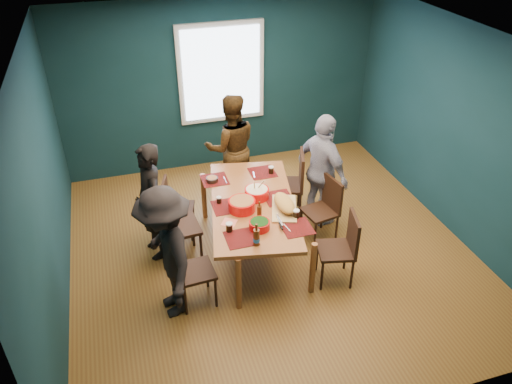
{
  "coord_description": "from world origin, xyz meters",
  "views": [
    {
      "loc": [
        -1.65,
        -4.8,
        4.15
      ],
      "look_at": [
        -0.18,
        0.04,
        0.9
      ],
      "focal_mm": 35.0,
      "sensor_mm": 36.0,
      "label": 1
    }
  ],
  "objects_px": {
    "chair_right_mid": "(326,205)",
    "cutting_board": "(284,204)",
    "chair_left_mid": "(172,222)",
    "chair_right_far": "(293,180)",
    "bowl_herbs": "(259,225)",
    "chair_left_far": "(173,204)",
    "person_right": "(322,171)",
    "chair_left_near": "(187,267)",
    "chair_right_near": "(344,244)",
    "person_far_left": "(151,202)",
    "person_near_left": "(167,254)",
    "person_back": "(231,147)",
    "dining_table": "(253,207)",
    "bowl_dumpling": "(257,193)",
    "bowl_salad": "(242,205)"
  },
  "relations": [
    {
      "from": "person_back",
      "to": "bowl_salad",
      "type": "height_order",
      "value": "person_back"
    },
    {
      "from": "chair_right_mid",
      "to": "bowl_herbs",
      "type": "xyz_separation_m",
      "value": [
        -1.08,
        -0.56,
        0.3
      ]
    },
    {
      "from": "person_near_left",
      "to": "chair_left_mid",
      "type": "bearing_deg",
      "value": 161.45
    },
    {
      "from": "person_back",
      "to": "person_near_left",
      "type": "height_order",
      "value": "person_back"
    },
    {
      "from": "chair_right_mid",
      "to": "person_back",
      "type": "relative_size",
      "value": 0.54
    },
    {
      "from": "chair_left_mid",
      "to": "chair_right_mid",
      "type": "relative_size",
      "value": 1.15
    },
    {
      "from": "chair_right_near",
      "to": "bowl_herbs",
      "type": "bearing_deg",
      "value": 176.8
    },
    {
      "from": "chair_left_far",
      "to": "person_right",
      "type": "height_order",
      "value": "person_right"
    },
    {
      "from": "chair_right_far",
      "to": "bowl_herbs",
      "type": "bearing_deg",
      "value": -107.61
    },
    {
      "from": "chair_left_mid",
      "to": "person_back",
      "type": "height_order",
      "value": "person_back"
    },
    {
      "from": "dining_table",
      "to": "chair_right_far",
      "type": "height_order",
      "value": "chair_right_far"
    },
    {
      "from": "chair_left_mid",
      "to": "chair_right_far",
      "type": "relative_size",
      "value": 1.03
    },
    {
      "from": "chair_left_far",
      "to": "chair_right_mid",
      "type": "distance_m",
      "value": 2.0
    },
    {
      "from": "bowl_herbs",
      "to": "person_near_left",
      "type": "bearing_deg",
      "value": -170.66
    },
    {
      "from": "chair_left_far",
      "to": "person_far_left",
      "type": "bearing_deg",
      "value": -116.21
    },
    {
      "from": "chair_right_far",
      "to": "bowl_dumpling",
      "type": "xyz_separation_m",
      "value": [
        -0.7,
        -0.56,
        0.26
      ]
    },
    {
      "from": "chair_left_near",
      "to": "chair_right_mid",
      "type": "height_order",
      "value": "chair_left_near"
    },
    {
      "from": "chair_right_mid",
      "to": "bowl_herbs",
      "type": "height_order",
      "value": "chair_right_mid"
    },
    {
      "from": "chair_right_mid",
      "to": "dining_table",
      "type": "bearing_deg",
      "value": 170.09
    },
    {
      "from": "chair_right_mid",
      "to": "bowl_herbs",
      "type": "relative_size",
      "value": 3.69
    },
    {
      "from": "chair_left_far",
      "to": "chair_left_near",
      "type": "relative_size",
      "value": 0.93
    },
    {
      "from": "person_right",
      "to": "bowl_herbs",
      "type": "height_order",
      "value": "person_right"
    },
    {
      "from": "chair_left_mid",
      "to": "bowl_dumpling",
      "type": "height_order",
      "value": "bowl_dumpling"
    },
    {
      "from": "chair_right_mid",
      "to": "chair_right_near",
      "type": "xyz_separation_m",
      "value": [
        -0.14,
        -0.83,
        0.02
      ]
    },
    {
      "from": "chair_right_mid",
      "to": "person_far_left",
      "type": "distance_m",
      "value": 2.22
    },
    {
      "from": "chair_left_near",
      "to": "person_right",
      "type": "height_order",
      "value": "person_right"
    },
    {
      "from": "person_back",
      "to": "chair_left_mid",
      "type": "bearing_deg",
      "value": 53.82
    },
    {
      "from": "chair_left_mid",
      "to": "bowl_herbs",
      "type": "distance_m",
      "value": 1.14
    },
    {
      "from": "person_right",
      "to": "person_near_left",
      "type": "height_order",
      "value": "person_right"
    },
    {
      "from": "chair_left_near",
      "to": "bowl_salad",
      "type": "relative_size",
      "value": 2.74
    },
    {
      "from": "chair_left_far",
      "to": "person_far_left",
      "type": "xyz_separation_m",
      "value": [
        -0.29,
        -0.32,
        0.28
      ]
    },
    {
      "from": "bowl_dumpling",
      "to": "chair_left_near",
      "type": "bearing_deg",
      "value": -143.4
    },
    {
      "from": "chair_left_far",
      "to": "person_back",
      "type": "xyz_separation_m",
      "value": [
        0.99,
        0.73,
        0.32
      ]
    },
    {
      "from": "dining_table",
      "to": "chair_left_far",
      "type": "distance_m",
      "value": 1.14
    },
    {
      "from": "chair_right_far",
      "to": "person_far_left",
      "type": "bearing_deg",
      "value": -152.66
    },
    {
      "from": "chair_right_mid",
      "to": "bowl_herbs",
      "type": "bearing_deg",
      "value": -163.76
    },
    {
      "from": "chair_right_far",
      "to": "chair_right_mid",
      "type": "bearing_deg",
      "value": -52.93
    },
    {
      "from": "person_near_left",
      "to": "bowl_herbs",
      "type": "distance_m",
      "value": 1.09
    },
    {
      "from": "person_near_left",
      "to": "dining_table",
      "type": "bearing_deg",
      "value": 114.56
    },
    {
      "from": "dining_table",
      "to": "cutting_board",
      "type": "relative_size",
      "value": 2.93
    },
    {
      "from": "chair_left_far",
      "to": "chair_right_far",
      "type": "bearing_deg",
      "value": 15.63
    },
    {
      "from": "chair_left_near",
      "to": "cutting_board",
      "type": "bearing_deg",
      "value": 14.34
    },
    {
      "from": "dining_table",
      "to": "person_near_left",
      "type": "height_order",
      "value": "person_near_left"
    },
    {
      "from": "chair_left_far",
      "to": "person_near_left",
      "type": "distance_m",
      "value": 1.43
    },
    {
      "from": "chair_right_mid",
      "to": "cutting_board",
      "type": "relative_size",
      "value": 1.19
    },
    {
      "from": "chair_left_mid",
      "to": "bowl_dumpling",
      "type": "bearing_deg",
      "value": -5.35
    },
    {
      "from": "chair_right_mid",
      "to": "person_far_left",
      "type": "relative_size",
      "value": 0.57
    },
    {
      "from": "chair_right_mid",
      "to": "chair_left_near",
      "type": "bearing_deg",
      "value": -171.43
    },
    {
      "from": "chair_right_far",
      "to": "bowl_dumpling",
      "type": "distance_m",
      "value": 0.94
    },
    {
      "from": "dining_table",
      "to": "chair_left_mid",
      "type": "bearing_deg",
      "value": -174.94
    }
  ]
}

